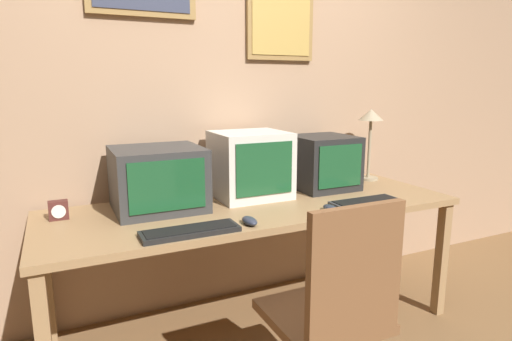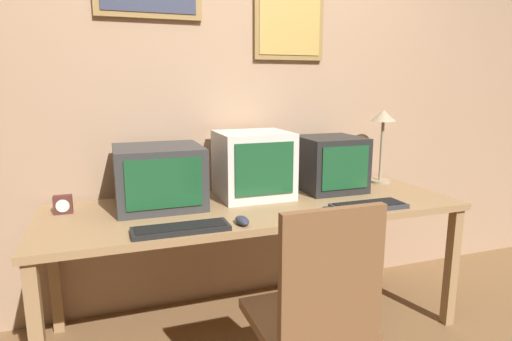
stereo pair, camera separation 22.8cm
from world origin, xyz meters
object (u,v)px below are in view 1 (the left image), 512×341
(keyboard_main, at_px, (190,231))
(office_chair, at_px, (331,332))
(mouse_far_corner, at_px, (331,208))
(monitor_center, at_px, (250,165))
(keyboard_side, at_px, (367,203))
(desk_lamp, at_px, (371,125))
(mouse_near_keyboard, at_px, (250,221))
(desk_clock, at_px, (59,210))
(monitor_left, at_px, (158,179))
(monitor_right, at_px, (323,162))

(keyboard_main, relative_size, office_chair, 0.45)
(mouse_far_corner, bearing_deg, monitor_center, 118.78)
(keyboard_side, xyz_separation_m, desk_lamp, (0.42, 0.50, 0.36))
(keyboard_side, bearing_deg, mouse_near_keyboard, -177.55)
(keyboard_side, xyz_separation_m, office_chair, (-0.58, -0.51, -0.32))
(mouse_near_keyboard, height_order, desk_clock, desk_clock)
(monitor_center, bearing_deg, mouse_near_keyboard, -114.95)
(mouse_far_corner, distance_m, office_chair, 0.68)
(monitor_left, relative_size, desk_lamp, 0.94)
(desk_clock, bearing_deg, monitor_right, -0.26)
(monitor_left, xyz_separation_m, keyboard_side, (1.03, -0.41, -0.15))
(keyboard_side, height_order, desk_clock, desk_clock)
(desk_clock, xyz_separation_m, desk_lamp, (1.93, 0.06, 0.33))
(mouse_far_corner, xyz_separation_m, office_chair, (-0.33, -0.50, -0.33))
(monitor_left, height_order, mouse_near_keyboard, monitor_left)
(monitor_left, height_order, desk_clock, monitor_left)
(desk_clock, relative_size, office_chair, 0.10)
(monitor_left, xyz_separation_m, desk_clock, (-0.48, 0.03, -0.12))
(monitor_center, distance_m, mouse_far_corner, 0.54)
(mouse_near_keyboard, relative_size, mouse_far_corner, 1.07)
(keyboard_side, bearing_deg, desk_lamp, 49.72)
(office_chair, bearing_deg, keyboard_main, 130.71)
(monitor_center, height_order, mouse_far_corner, monitor_center)
(desk_clock, bearing_deg, keyboard_side, -16.02)
(desk_clock, height_order, office_chair, office_chair)
(monitor_center, relative_size, desk_lamp, 0.85)
(monitor_right, bearing_deg, monitor_center, 179.13)
(mouse_far_corner, xyz_separation_m, desk_lamp, (0.67, 0.51, 0.36))
(monitor_center, xyz_separation_m, mouse_far_corner, (0.25, -0.45, -0.17))
(keyboard_main, xyz_separation_m, mouse_far_corner, (0.75, 0.02, 0.00))
(mouse_near_keyboard, distance_m, mouse_far_corner, 0.46)
(monitor_right, height_order, mouse_far_corner, monitor_right)
(keyboard_side, relative_size, mouse_far_corner, 3.68)
(keyboard_main, relative_size, mouse_far_corner, 4.00)
(monitor_right, height_order, keyboard_side, monitor_right)
(keyboard_main, xyz_separation_m, mouse_near_keyboard, (0.29, 0.00, 0.01))
(monitor_right, xyz_separation_m, keyboard_side, (-0.00, -0.43, -0.15))
(monitor_left, height_order, mouse_far_corner, monitor_left)
(desk_clock, bearing_deg, mouse_near_keyboard, -30.12)
(monitor_center, distance_m, office_chair, 1.07)
(monitor_center, relative_size, desk_clock, 4.38)
(monitor_center, height_order, desk_clock, monitor_center)
(desk_lamp, distance_m, office_chair, 1.58)
(keyboard_side, bearing_deg, monitor_left, 158.41)
(monitor_center, xyz_separation_m, office_chair, (-0.09, -0.95, -0.50))
(monitor_center, height_order, office_chair, monitor_center)
(keyboard_main, xyz_separation_m, office_chair, (0.41, -0.48, -0.32))
(keyboard_side, distance_m, desk_clock, 1.57)
(monitor_right, xyz_separation_m, mouse_near_keyboard, (-0.71, -0.46, -0.15))
(keyboard_main, bearing_deg, keyboard_side, 1.88)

